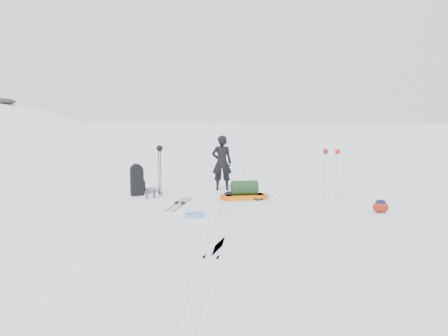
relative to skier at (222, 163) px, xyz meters
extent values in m
plane|color=white|center=(0.51, -1.84, -0.90)|extent=(200.00, 200.00, 0.00)
cube|color=silver|center=(0.39, -1.84, -0.89)|extent=(1.40, 17.97, 0.01)
cube|color=silver|center=(0.63, -1.84, -0.89)|extent=(1.40, 17.97, 0.01)
cube|color=silver|center=(1.79, 0.16, -0.89)|extent=(2.09, 13.88, 0.01)
cube|color=silver|center=(2.03, 0.16, -0.89)|extent=(2.09, 13.88, 0.01)
imported|color=black|center=(0.00, 0.00, 0.00)|extent=(0.71, 0.53, 1.80)
cube|color=orange|center=(0.91, -1.44, -0.83)|extent=(1.22, 0.80, 0.14)
cylinder|color=#DF610D|center=(1.40, -1.28, -0.83)|extent=(0.52, 0.52, 0.14)
cylinder|color=#DD450D|center=(0.42, -1.60, -0.83)|extent=(0.52, 0.52, 0.14)
cylinder|color=black|center=(0.91, -1.44, -0.55)|extent=(0.84, 0.63, 0.41)
cube|color=black|center=(-2.41, -1.34, -0.52)|extent=(0.47, 0.43, 0.76)
cylinder|color=black|center=(-2.41, -1.34, -0.11)|extent=(0.45, 0.41, 0.37)
cube|color=black|center=(-2.26, -1.22, -0.63)|extent=(0.17, 0.21, 0.33)
cylinder|color=gray|center=(-2.16, -0.81, -0.82)|extent=(0.54, 0.54, 0.16)
cylinder|color=black|center=(-1.69, -1.39, -0.18)|extent=(0.03, 0.03, 1.44)
cylinder|color=black|center=(-1.61, -1.45, -0.18)|extent=(0.03, 0.03, 1.44)
torus|color=black|center=(-1.69, -1.39, -0.79)|extent=(0.13, 0.13, 0.01)
torus|color=black|center=(-1.61, -1.45, -0.79)|extent=(0.13, 0.13, 0.01)
sphere|color=black|center=(-1.65, -1.43, 0.57)|extent=(0.19, 0.19, 0.19)
cylinder|color=silver|center=(3.19, -1.36, -0.19)|extent=(0.03, 0.03, 1.41)
cylinder|color=silver|center=(3.52, -1.36, -0.19)|extent=(0.03, 0.03, 1.41)
torus|color=#AFB2B7|center=(3.19, -1.36, -0.79)|extent=(0.12, 0.12, 0.01)
torus|color=#B2B5B9|center=(3.52, -1.36, -0.79)|extent=(0.12, 0.12, 0.01)
sphere|color=maroon|center=(3.19, -1.36, 0.53)|extent=(0.15, 0.15, 0.15)
sphere|color=maroon|center=(3.52, -1.36, 0.53)|extent=(0.15, 0.15, 0.15)
cube|color=gray|center=(-0.69, -2.40, -0.89)|extent=(0.14, 1.89, 0.02)
cube|color=#96999E|center=(-0.88, -2.40, -0.89)|extent=(0.14, 1.89, 0.02)
cube|color=black|center=(-0.69, -2.40, -0.86)|extent=(0.08, 0.19, 0.05)
cube|color=black|center=(-0.88, -2.40, -0.86)|extent=(0.08, 0.19, 0.05)
cube|color=silver|center=(1.28, -1.63, -0.89)|extent=(1.29, 1.15, 0.01)
cube|color=silver|center=(1.39, -1.51, -0.89)|extent=(1.29, 1.15, 0.01)
cube|color=black|center=(1.28, -1.63, -0.86)|extent=(0.17, 0.16, 0.05)
cube|color=black|center=(1.39, -1.51, -0.86)|extent=(0.17, 0.16, 0.05)
torus|color=#5A9FDC|center=(-0.06, -3.69, -0.87)|extent=(0.55, 0.55, 0.05)
torus|color=#5FA4E6|center=(-0.05, -3.65, -0.86)|extent=(0.43, 0.43, 0.05)
ellipsoid|color=maroon|center=(4.50, -2.61, -0.76)|extent=(0.49, 0.46, 0.28)
ellipsoid|color=black|center=(4.50, -2.61, -0.63)|extent=(0.32, 0.30, 0.14)
cylinder|color=#565A5E|center=(-1.95, -1.80, -0.77)|extent=(0.09, 0.09, 0.25)
cylinder|color=#4E5155|center=(-1.75, -1.71, -0.78)|extent=(0.09, 0.09, 0.23)
cylinder|color=black|center=(-1.95, -1.80, -0.63)|extent=(0.08, 0.08, 0.03)
cylinder|color=black|center=(-1.75, -1.71, -0.65)|extent=(0.08, 0.08, 0.03)
ellipsoid|color=black|center=(0.47, -1.43, -0.79)|extent=(0.37, 0.28, 0.23)
camera|label=1|loc=(2.28, -13.93, 1.61)|focal=35.00mm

